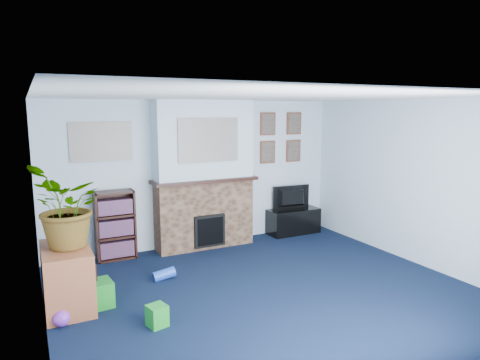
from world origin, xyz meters
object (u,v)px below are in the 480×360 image
tv_stand (293,221)px  television (293,198)px  bookshelf (115,227)px  sideboard (67,278)px

tv_stand → television: 0.44m
television → tv_stand: bearing=94.2°
tv_stand → bookshelf: bookshelf is taller
tv_stand → bookshelf: size_ratio=0.91×
bookshelf → sideboard: (-0.81, -1.40, -0.15)m
bookshelf → television: bearing=-1.0°
bookshelf → sideboard: 1.63m
television → sideboard: size_ratio=0.80×
bookshelf → sideboard: bearing=-120.0°
tv_stand → sideboard: 4.20m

